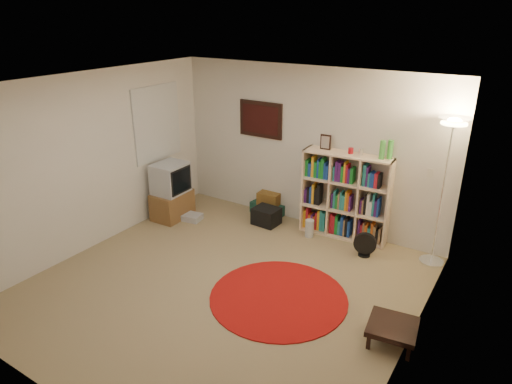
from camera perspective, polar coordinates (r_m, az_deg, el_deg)
room at (r=5.38m, az=-4.54°, el=0.06°), size 4.54×4.54×2.54m
bookshelf at (r=6.97m, az=11.04°, el=-0.55°), size 1.34×0.46×1.58m
floor_lamp at (r=6.20m, az=23.13°, el=5.42°), size 0.48×0.48×2.03m
floor_fan at (r=6.62m, az=13.45°, el=-6.42°), size 0.32×0.20×0.36m
tv_stand at (r=7.63m, az=-10.51°, el=0.00°), size 0.48×0.66×0.95m
dvd_box at (r=7.63m, az=-8.01°, el=-3.13°), size 0.34×0.30×0.10m
suitcase at (r=7.81m, az=1.67°, el=-1.96°), size 0.61×0.43×0.18m
wicker_basket at (r=7.68m, az=1.68°, el=-0.79°), size 0.38×0.28×0.21m
duffel_bag at (r=7.39m, az=1.30°, el=-3.02°), size 0.42×0.35×0.28m
paper_towel at (r=7.04m, az=6.69°, el=-4.53°), size 0.17×0.17×0.28m
red_rug at (r=5.68m, az=2.83°, el=-13.00°), size 1.67×1.67×0.01m
side_table at (r=5.13m, az=16.70°, el=-15.89°), size 0.55×0.55×0.23m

